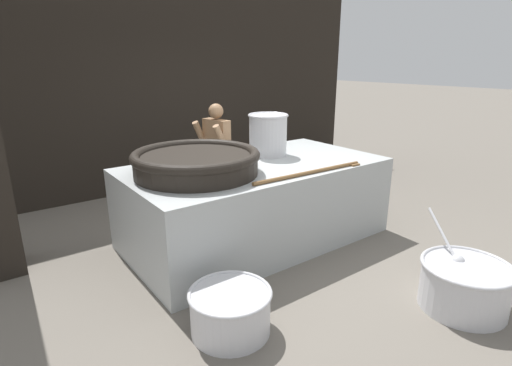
{
  "coord_description": "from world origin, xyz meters",
  "views": [
    {
      "loc": [
        -2.67,
        -3.59,
        2.09
      ],
      "look_at": [
        0.0,
        0.0,
        0.71
      ],
      "focal_mm": 28.0,
      "sensor_mm": 36.0,
      "label": 1
    }
  ],
  "objects": [
    {
      "name": "prep_bowl_vegetables",
      "position": [
        0.61,
        -2.22,
        0.23
      ],
      "size": [
        0.76,
        0.94,
        0.72
      ],
      "color": "silver",
      "rests_on": "ground_plane"
    },
    {
      "name": "ground_plane",
      "position": [
        0.0,
        0.0,
        0.0
      ],
      "size": [
        60.0,
        60.0,
        0.0
      ],
      "primitive_type": "plane",
      "color": "slate"
    },
    {
      "name": "cook",
      "position": [
        0.22,
        1.25,
        0.82
      ],
      "size": [
        0.39,
        0.58,
        1.51
      ],
      "rotation": [
        0.0,
        0.0,
        3.3
      ],
      "color": "#9E7551",
      "rests_on": "ground_plane"
    },
    {
      "name": "prep_bowl_meat",
      "position": [
        -1.2,
        -1.28,
        0.2
      ],
      "size": [
        0.67,
        0.67,
        0.36
      ],
      "color": "silver",
      "rests_on": "ground_plane"
    },
    {
      "name": "giant_wok_near",
      "position": [
        -0.76,
        0.01,
        1.08
      ],
      "size": [
        1.34,
        1.34,
        0.26
      ],
      "color": "black",
      "rests_on": "hearth_platform"
    },
    {
      "name": "stock_pot",
      "position": [
        0.38,
        0.26,
        1.21
      ],
      "size": [
        0.5,
        0.5,
        0.51
      ],
      "color": "silver",
      "rests_on": "hearth_platform"
    },
    {
      "name": "hearth_platform",
      "position": [
        0.0,
        0.0,
        0.47
      ],
      "size": [
        2.99,
        1.59,
        0.94
      ],
      "color": "#B2B7B7",
      "rests_on": "ground_plane"
    },
    {
      "name": "back_wall",
      "position": [
        0.0,
        2.75,
        1.69
      ],
      "size": [
        8.36,
        0.24,
        3.38
      ],
      "primitive_type": "cube",
      "color": "black",
      "rests_on": "ground_plane"
    },
    {
      "name": "stirring_paddle",
      "position": [
        0.24,
        -0.7,
        0.96
      ],
      "size": [
        1.45,
        0.12,
        0.04
      ],
      "rotation": [
        0.0,
        0.0,
        -0.03
      ],
      "color": "brown",
      "rests_on": "hearth_platform"
    }
  ]
}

